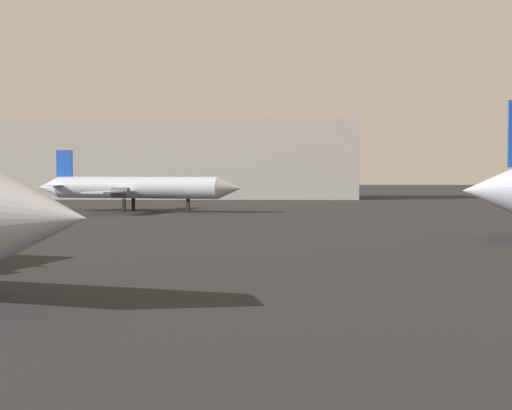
# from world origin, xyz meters

# --- Properties ---
(airplane_far_left) EXTENTS (27.86, 20.03, 7.98)m
(airplane_far_left) POSITION_xyz_m (-15.00, 78.24, 3.09)
(airplane_far_left) COLOR #B2BCCC
(airplane_far_left) RESTS_ON ground_plane
(terminal_building) EXTENTS (72.36, 18.78, 15.14)m
(terminal_building) POSITION_xyz_m (-17.48, 128.27, 7.57)
(terminal_building) COLOR #B7B7B2
(terminal_building) RESTS_ON ground_plane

